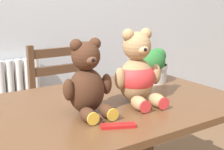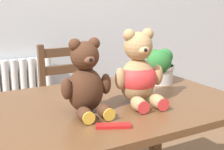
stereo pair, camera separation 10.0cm
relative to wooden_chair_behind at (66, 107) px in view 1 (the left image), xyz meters
The scene contains 7 objects.
radiator 0.58m from the wooden_chair_behind, 121.39° to the left, with size 0.60×0.10×0.71m.
dining_table 0.76m from the wooden_chair_behind, 102.79° to the right, with size 1.26×0.80×0.70m.
wooden_chair_behind is the anchor object (origin of this frame).
teddy_bear_left 0.93m from the wooden_chair_behind, 108.52° to the right, with size 0.21×0.22×0.31m.
teddy_bear_right 0.89m from the wooden_chair_behind, 90.96° to the right, with size 0.23×0.25×0.33m.
potted_plant 0.72m from the wooden_chair_behind, 64.25° to the right, with size 0.18×0.18×0.19m.
chocolate_bar 1.05m from the wooden_chair_behind, 104.05° to the right, with size 0.13×0.04×0.01m, color red.
Camera 1 is at (-0.68, -0.73, 1.16)m, focal length 50.00 mm.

